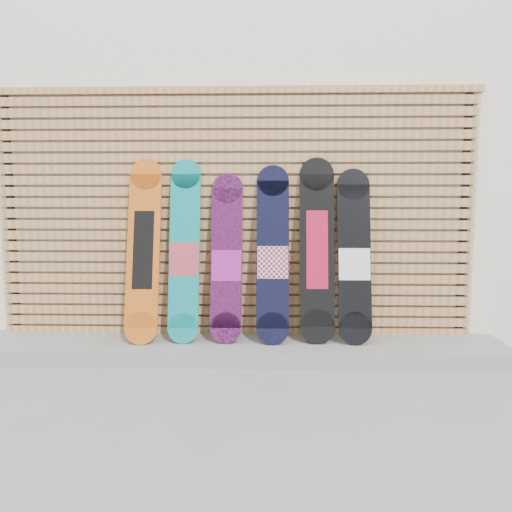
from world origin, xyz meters
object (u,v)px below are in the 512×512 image
at_px(snowboard_0, 143,250).
at_px(snowboard_4, 317,250).
at_px(snowboard_3, 273,255).
at_px(snowboard_2, 227,258).
at_px(snowboard_5, 354,257).
at_px(snowboard_1, 184,252).

bearing_deg(snowboard_0, snowboard_4, 1.20).
height_order(snowboard_3, snowboard_4, snowboard_4).
bearing_deg(snowboard_2, snowboard_5, -0.22).
distance_m(snowboard_0, snowboard_4, 1.48).
xyz_separation_m(snowboard_1, snowboard_4, (1.13, 0.01, 0.02)).
relative_size(snowboard_3, snowboard_4, 0.96).
bearing_deg(snowboard_1, snowboard_0, -176.89).
relative_size(snowboard_2, snowboard_4, 0.92).
relative_size(snowboard_3, snowboard_5, 1.02).
distance_m(snowboard_0, snowboard_3, 1.11).
relative_size(snowboard_1, snowboard_5, 1.06).
relative_size(snowboard_0, snowboard_2, 1.09).
height_order(snowboard_2, snowboard_3, snowboard_3).
bearing_deg(snowboard_3, snowboard_1, 179.33).
height_order(snowboard_1, snowboard_5, snowboard_1).
distance_m(snowboard_1, snowboard_5, 1.45).
bearing_deg(snowboard_3, snowboard_4, 3.18).
distance_m(snowboard_4, snowboard_5, 0.32).
relative_size(snowboard_0, snowboard_4, 1.00).
xyz_separation_m(snowboard_2, snowboard_5, (1.09, -0.00, 0.02)).
height_order(snowboard_1, snowboard_4, snowboard_4).
bearing_deg(snowboard_1, snowboard_2, 0.49).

